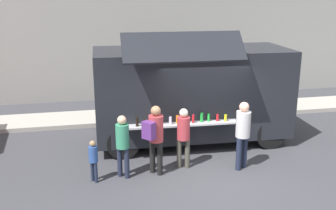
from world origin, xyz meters
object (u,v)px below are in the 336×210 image
Objects in this scene: trash_bin at (282,99)px; customer_rear_waiting at (123,141)px; customer_front_ordering at (183,133)px; child_near_queue at (93,157)px; customer_mid_with_backpack at (155,133)px; food_truck_main at (192,92)px; customer_extra_browsing at (243,130)px.

trash_bin is 0.60× the size of customer_rear_waiting.
child_near_queue is at bearing 115.49° from customer_front_ordering.
customer_rear_waiting reaches higher than child_near_queue.
customer_mid_with_backpack is at bearing -142.33° from trash_bin.
customer_front_ordering is (-0.70, -1.81, -0.59)m from food_truck_main.
customer_extra_browsing is at bearing -36.46° from child_near_queue.
customer_mid_with_backpack is 1.11× the size of customer_rear_waiting.
trash_bin is 0.54× the size of customer_extra_browsing.
customer_rear_waiting is 0.89× the size of customer_extra_browsing.
child_near_queue is (-1.51, -0.10, -0.46)m from customer_mid_with_backpack.
customer_mid_with_backpack reaches higher than child_near_queue.
trash_bin is 7.81m from customer_rear_waiting.
food_truck_main reaches higher than customer_mid_with_backpack.
customer_front_ordering reaches higher than customer_rear_waiting.
customer_extra_browsing is at bearing -127.21° from trash_bin.
food_truck_main is at bearing -7.70° from customer_rear_waiting.
customer_mid_with_backpack is at bearing -49.61° from customer_rear_waiting.
customer_extra_browsing is (1.46, -0.37, 0.11)m from customer_front_ordering.
customer_extra_browsing is (0.76, -2.18, -0.47)m from food_truck_main.
customer_front_ordering is at bearing -139.71° from trash_bin.
food_truck_main is 3.59× the size of customer_rear_waiting.
trash_bin is at bearing 30.80° from food_truck_main.
child_near_queue is at bearing -148.04° from trash_bin.
customer_front_ordering is 0.90× the size of customer_extra_browsing.
customer_rear_waiting is (-2.27, -2.05, -0.59)m from food_truck_main.
customer_mid_with_backpack is 2.24m from customer_extra_browsing.
child_near_queue is at bearing 58.99° from customer_extra_browsing.
trash_bin is at bearing -32.58° from customer_front_ordering.
customer_front_ordering reaches higher than trash_bin.
customer_extra_browsing is at bearing -68.98° from food_truck_main.
child_near_queue is (-0.72, -0.10, -0.32)m from customer_rear_waiting.
customer_mid_with_backpack reaches higher than customer_front_ordering.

